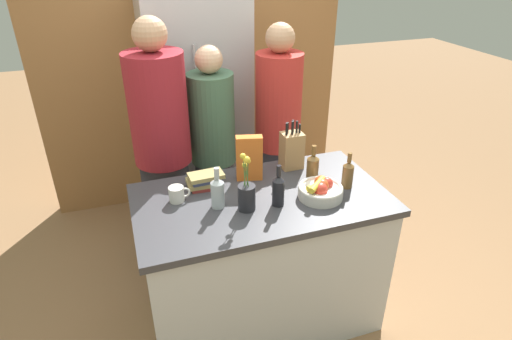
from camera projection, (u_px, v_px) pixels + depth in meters
ground_plane at (261, 313)px, 2.80m from camera, size 14.00×14.00×0.00m
kitchen_island at (261, 260)px, 2.59m from camera, size 1.41×0.77×0.90m
back_wall_wood at (194, 54)px, 3.62m from camera, size 2.61×0.12×2.60m
refrigerator at (198, 111)px, 3.48m from camera, size 0.77×0.62×1.85m
fruit_bowl at (321, 189)px, 2.35m from camera, size 0.25×0.25×0.11m
knife_block at (292, 150)px, 2.63m from camera, size 0.13×0.11×0.31m
flower_vase at (247, 194)px, 2.22m from camera, size 0.09×0.09×0.33m
cereal_box at (250, 158)px, 2.49m from camera, size 0.16×0.10×0.27m
coffee_mug at (177, 194)px, 2.32m from camera, size 0.12×0.08×0.09m
book_stack at (205, 180)px, 2.45m from camera, size 0.21×0.15×0.09m
bottle_oil at (313, 167)px, 2.50m from camera, size 0.07×0.07×0.22m
bottle_vinegar at (348, 174)px, 2.43m from camera, size 0.06×0.06×0.22m
bottle_wine at (218, 192)px, 2.24m from camera, size 0.07×0.07×0.23m
bottle_water at (278, 190)px, 2.26m from camera, size 0.07×0.07×0.24m
person_at_sink at (162, 141)px, 2.79m from camera, size 0.37×0.37×1.78m
person_in_blue at (213, 144)px, 3.02m from camera, size 0.32×0.32×1.57m
person_in_red_tee at (278, 128)px, 3.09m from camera, size 0.33×0.33×1.69m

